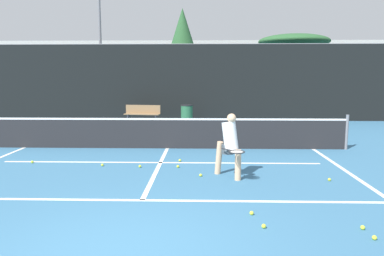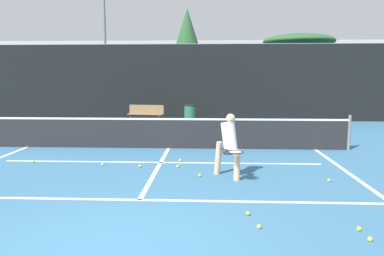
% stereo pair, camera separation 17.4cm
% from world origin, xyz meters
% --- Properties ---
extents(ground_plane, '(100.00, 100.00, 0.00)m').
position_xyz_m(ground_plane, '(0.00, 0.00, 0.00)').
color(ground_plane, teal).
extents(court_baseline_near, '(11.00, 0.10, 0.01)m').
position_xyz_m(court_baseline_near, '(0.00, 2.09, 0.00)').
color(court_baseline_near, white).
rests_on(court_baseline_near, ground).
extents(court_service_line, '(8.25, 0.10, 0.01)m').
position_xyz_m(court_service_line, '(0.00, 5.06, 0.00)').
color(court_service_line, white).
rests_on(court_service_line, ground).
extents(court_center_mark, '(0.10, 4.89, 0.01)m').
position_xyz_m(court_center_mark, '(0.00, 4.54, 0.00)').
color(court_center_mark, white).
rests_on(court_center_mark, ground).
extents(court_sideline_right, '(0.10, 5.89, 0.01)m').
position_xyz_m(court_sideline_right, '(4.51, 4.54, 0.00)').
color(court_sideline_right, white).
rests_on(court_sideline_right, ground).
extents(net, '(11.09, 0.09, 1.07)m').
position_xyz_m(net, '(0.00, 6.98, 0.51)').
color(net, slate).
rests_on(net, ground).
extents(fence_back, '(24.00, 0.06, 3.80)m').
position_xyz_m(fence_back, '(0.00, 14.29, 1.89)').
color(fence_back, black).
rests_on(fence_back, ground).
extents(player_practicing, '(0.70, 1.14, 1.44)m').
position_xyz_m(player_practicing, '(1.69, 3.68, 0.78)').
color(player_practicing, '#DBAD84').
rests_on(player_practicing, ground).
extents(tennis_ball_scattered_0, '(0.07, 0.07, 0.07)m').
position_xyz_m(tennis_ball_scattered_0, '(-1.41, 4.63, 0.03)').
color(tennis_ball_scattered_0, '#D1E033').
rests_on(tennis_ball_scattered_0, ground).
extents(tennis_ball_scattered_1, '(0.07, 0.07, 0.07)m').
position_xyz_m(tennis_ball_scattered_1, '(2.01, 0.90, 0.03)').
color(tennis_ball_scattered_1, '#D1E033').
rests_on(tennis_ball_scattered_1, ground).
extents(tennis_ball_scattered_2, '(0.07, 0.07, 0.07)m').
position_xyz_m(tennis_ball_scattered_2, '(1.90, 1.43, 0.03)').
color(tennis_ball_scattered_2, '#D1E033').
rests_on(tennis_ball_scattered_2, ground).
extents(tennis_ball_scattered_4, '(0.07, 0.07, 0.07)m').
position_xyz_m(tennis_ball_scattered_4, '(0.50, 5.20, 0.03)').
color(tennis_ball_scattered_4, '#D1E033').
rests_on(tennis_ball_scattered_4, ground).
extents(tennis_ball_scattered_5, '(0.07, 0.07, 0.07)m').
position_xyz_m(tennis_ball_scattered_5, '(1.05, 3.74, 0.03)').
color(tennis_ball_scattered_5, '#D1E033').
rests_on(tennis_ball_scattered_5, ground).
extents(tennis_ball_scattered_6, '(0.07, 0.07, 0.07)m').
position_xyz_m(tennis_ball_scattered_6, '(-3.32, 4.91, 0.03)').
color(tennis_ball_scattered_6, '#D1E033').
rests_on(tennis_ball_scattered_6, ground).
extents(tennis_ball_scattered_7, '(0.07, 0.07, 0.07)m').
position_xyz_m(tennis_ball_scattered_7, '(3.48, 0.54, 0.03)').
color(tennis_ball_scattered_7, '#D1E033').
rests_on(tennis_ball_scattered_7, ground).
extents(tennis_ball_scattered_8, '(0.07, 0.07, 0.07)m').
position_xyz_m(tennis_ball_scattered_8, '(3.46, 0.89, 0.03)').
color(tennis_ball_scattered_8, '#D1E033').
rests_on(tennis_ball_scattered_8, ground).
extents(tennis_ball_scattered_9, '(0.07, 0.07, 0.07)m').
position_xyz_m(tennis_ball_scattered_9, '(-0.45, 4.52, 0.03)').
color(tennis_ball_scattered_9, '#D1E033').
rests_on(tennis_ball_scattered_9, ground).
extents(tennis_ball_scattered_10, '(0.07, 0.07, 0.07)m').
position_xyz_m(tennis_ball_scattered_10, '(3.83, 3.46, 0.03)').
color(tennis_ball_scattered_10, '#D1E033').
rests_on(tennis_ball_scattered_10, ground).
extents(tennis_ball_scattered_11, '(0.07, 0.07, 0.07)m').
position_xyz_m(tennis_ball_scattered_11, '(0.49, 4.53, 0.03)').
color(tennis_ball_scattered_11, '#D1E033').
rests_on(tennis_ball_scattered_11, ground).
extents(courtside_bench, '(1.72, 0.61, 0.86)m').
position_xyz_m(courtside_bench, '(-1.75, 13.10, 0.47)').
color(courtside_bench, olive).
rests_on(courtside_bench, ground).
extents(trash_bin, '(0.58, 0.58, 0.87)m').
position_xyz_m(trash_bin, '(0.34, 13.20, 0.44)').
color(trash_bin, '#28603D').
rests_on(trash_bin, ground).
extents(parked_car, '(1.88, 4.01, 1.47)m').
position_xyz_m(parked_car, '(-3.59, 17.92, 0.62)').
color(parked_car, black).
rests_on(parked_car, ground).
extents(floodlight_mast, '(1.10, 0.24, 7.95)m').
position_xyz_m(floodlight_mast, '(-5.10, 18.48, 5.10)').
color(floodlight_mast, slate).
rests_on(floodlight_mast, ground).
extents(tree_west, '(4.39, 4.39, 4.79)m').
position_xyz_m(tree_west, '(6.76, 19.53, 4.30)').
color(tree_west, brown).
rests_on(tree_west, ground).
extents(tree_mid, '(2.55, 2.55, 6.80)m').
position_xyz_m(tree_mid, '(-0.31, 21.86, 4.79)').
color(tree_mid, brown).
rests_on(tree_mid, ground).
extents(building_far, '(36.00, 2.40, 5.32)m').
position_xyz_m(building_far, '(0.00, 30.52, 2.66)').
color(building_far, '#B2ADA3').
rests_on(building_far, ground).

